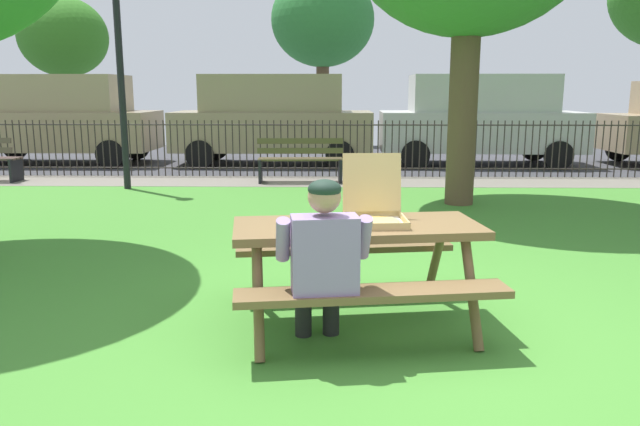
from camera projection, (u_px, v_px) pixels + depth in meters
The scene contains 14 objects.
ground at pixel (371, 258), 6.46m from camera, with size 28.00×12.24×0.02m, color #42842F.
cobblestone_walkway at pixel (354, 182), 11.76m from camera, with size 28.00×1.40×0.01m, color slate.
street_asphalt at pixel (349, 158), 15.92m from camera, with size 28.00×7.08×0.01m, color #38383D.
picnic_table_foreground at pixel (357, 247), 4.50m from camera, with size 1.99×1.72×0.79m.
pizza_box_open at pixel (374, 210), 4.51m from camera, with size 0.47×0.52×0.50m.
adult_at_table at pixel (323, 259), 3.97m from camera, with size 0.63×0.63×1.19m.
iron_fence_streetside at pixel (354, 148), 12.34m from camera, with size 23.28×0.03×1.14m.
park_bench_center at pixel (300, 161), 11.57m from camera, with size 1.62×0.54×0.85m.
lamp_post_walkway at pixel (118, 30), 10.40m from camera, with size 0.28×0.28×4.55m.
parked_car_far_left at pixel (57, 117), 14.43m from camera, with size 4.61×1.98×2.08m.
parked_car_left at pixel (273, 118), 14.32m from camera, with size 4.60×1.96×2.08m.
parked_car_center at pixel (480, 118), 14.21m from camera, with size 4.65×2.05×2.08m.
far_tree_left at pixel (64, 39), 20.42m from camera, with size 2.91×2.91×4.79m.
far_tree_midleft at pixel (323, 21), 20.12m from camera, with size 3.40×3.40×5.54m.
Camera 1 is at (-0.40, -4.13, 1.73)m, focal length 34.28 mm.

